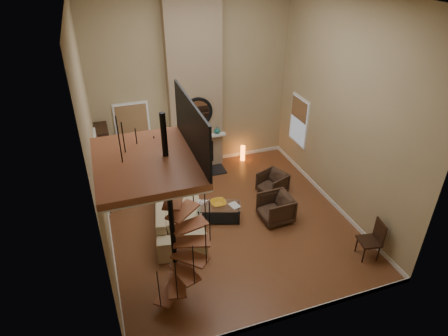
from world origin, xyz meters
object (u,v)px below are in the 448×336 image
object	(u,v)px
sofa	(179,210)
coffee_table	(219,211)
armchair_near	(274,182)
accent_lamp	(243,153)
hutch	(105,157)
armchair_far	(278,208)
side_chair	(373,238)
floor_lamp	(158,147)

from	to	relation	value
sofa	coffee_table	size ratio (longest dim) A/B	2.38
armchair_near	accent_lamp	distance (m)	2.11
hutch	accent_lamp	xyz separation A→B (m)	(4.34, 0.13, -0.70)
armchair_far	accent_lamp	world-z (taller)	armchair_far
coffee_table	accent_lamp	world-z (taller)	accent_lamp
armchair_near	side_chair	world-z (taller)	side_chair
armchair_far	side_chair	bearing A→B (deg)	33.94
hutch	coffee_table	world-z (taller)	hutch
armchair_far	coffee_table	xyz separation A→B (m)	(-1.48, 0.46, -0.07)
floor_lamp	coffee_table	bearing A→B (deg)	-58.98
armchair_near	accent_lamp	bearing A→B (deg)	162.48
sofa	armchair_near	xyz separation A→B (m)	(2.91, 0.43, -0.04)
floor_lamp	side_chair	world-z (taller)	floor_lamp
side_chair	floor_lamp	bearing A→B (deg)	133.20
sofa	coffee_table	distance (m)	1.05
hutch	sofa	size ratio (longest dim) A/B	0.64
hutch	coffee_table	distance (m)	3.77
floor_lamp	armchair_far	bearing A→B (deg)	-42.00
sofa	side_chair	distance (m)	4.75
armchair_far	accent_lamp	distance (m)	3.25
coffee_table	side_chair	bearing A→B (deg)	-39.73
coffee_table	side_chair	world-z (taller)	side_chair
armchair_near	side_chair	bearing A→B (deg)	-3.42
accent_lamp	side_chair	world-z (taller)	side_chair
sofa	floor_lamp	size ratio (longest dim) A/B	1.75
accent_lamp	sofa	bearing A→B (deg)	-137.48
armchair_far	accent_lamp	size ratio (longest dim) A/B	1.47
sofa	floor_lamp	distance (m)	1.95
hutch	floor_lamp	size ratio (longest dim) A/B	1.12
armchair_near	armchair_far	distance (m)	1.22
hutch	coffee_table	xyz separation A→B (m)	(2.59, -2.65, -0.67)
armchair_far	floor_lamp	distance (m)	3.69
accent_lamp	armchair_far	bearing A→B (deg)	-94.72
armchair_near	floor_lamp	xyz separation A→B (m)	(-3.04, 1.22, 1.06)
hutch	armchair_near	distance (m)	4.94
armchair_far	accent_lamp	xyz separation A→B (m)	(0.27, 3.24, -0.10)
sofa	armchair_near	bearing A→B (deg)	-71.36
accent_lamp	side_chair	distance (m)	5.34
coffee_table	floor_lamp	xyz separation A→B (m)	(-1.14, 1.90, 1.13)
accent_lamp	side_chair	bearing A→B (deg)	-77.34
coffee_table	floor_lamp	size ratio (longest dim) A/B	0.73
accent_lamp	armchair_near	bearing A→B (deg)	-85.93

